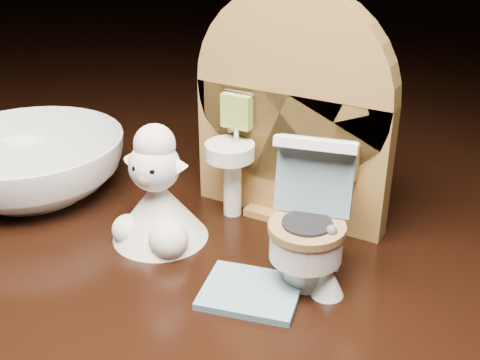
# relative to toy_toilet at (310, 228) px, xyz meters

# --- Properties ---
(backdrop_panel) EXTENTS (0.13, 0.05, 0.15)m
(backdrop_panel) POSITION_rel_toy_toilet_xyz_m (-0.04, 0.06, 0.04)
(backdrop_panel) COLOR olive
(backdrop_panel) RESTS_ON ground
(toy_toilet) EXTENTS (0.05, 0.06, 0.08)m
(toy_toilet) POSITION_rel_toy_toilet_xyz_m (0.00, 0.00, 0.00)
(toy_toilet) COLOR white
(toy_toilet) RESTS_ON ground
(bath_mat) EXTENTS (0.06, 0.05, 0.00)m
(bath_mat) POSITION_rel_toy_toilet_xyz_m (-0.02, -0.03, -0.03)
(bath_mat) COLOR slate
(bath_mat) RESTS_ON ground
(toilet_brush) EXTENTS (0.02, 0.02, 0.04)m
(toilet_brush) POSITION_rel_toy_toilet_xyz_m (0.02, -0.01, -0.02)
(toilet_brush) COLOR white
(toilet_brush) RESTS_ON ground
(plush_lamb) EXTENTS (0.06, 0.06, 0.08)m
(plush_lamb) POSITION_rel_toy_toilet_xyz_m (-0.10, -0.01, -0.00)
(plush_lamb) COLOR silver
(plush_lamb) RESTS_ON ground
(ceramic_bowl) EXTENTS (0.14, 0.14, 0.04)m
(ceramic_bowl) POSITION_rel_toy_toilet_xyz_m (-0.21, -0.00, -0.01)
(ceramic_bowl) COLOR white
(ceramic_bowl) RESTS_ON ground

